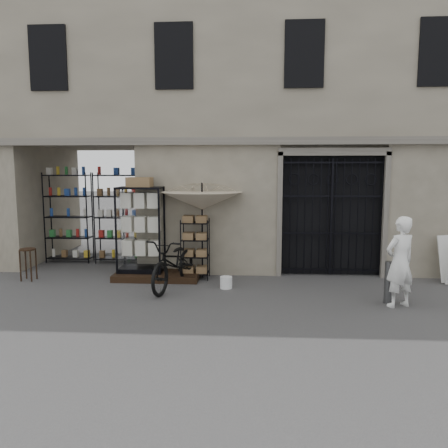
# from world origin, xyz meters

# --- Properties ---
(ground) EXTENTS (80.00, 80.00, 0.00)m
(ground) POSITION_xyz_m (0.00, 0.00, 0.00)
(ground) COLOR black
(ground) RESTS_ON ground
(main_building) EXTENTS (14.00, 4.00, 9.00)m
(main_building) POSITION_xyz_m (0.00, 4.00, 4.50)
(main_building) COLOR gray
(main_building) RESTS_ON ground
(shop_recess) EXTENTS (3.00, 1.70, 3.00)m
(shop_recess) POSITION_xyz_m (-4.50, 2.80, 1.50)
(shop_recess) COLOR black
(shop_recess) RESTS_ON ground
(shop_shelving) EXTENTS (2.70, 0.50, 2.50)m
(shop_shelving) POSITION_xyz_m (-4.55, 3.30, 1.25)
(shop_shelving) COLOR black
(shop_shelving) RESTS_ON ground
(iron_gate) EXTENTS (2.50, 0.21, 3.00)m
(iron_gate) POSITION_xyz_m (1.75, 2.28, 1.50)
(iron_gate) COLOR black
(iron_gate) RESTS_ON ground
(step_platform) EXTENTS (2.00, 0.90, 0.15)m
(step_platform) POSITION_xyz_m (-2.40, 1.55, 0.07)
(step_platform) COLOR black
(step_platform) RESTS_ON ground
(display_cabinet) EXTENTS (1.17, 0.94, 2.20)m
(display_cabinet) POSITION_xyz_m (-2.80, 1.66, 1.06)
(display_cabinet) COLOR black
(display_cabinet) RESTS_ON step_platform
(wire_rack) EXTENTS (0.66, 0.50, 1.43)m
(wire_rack) POSITION_xyz_m (-1.50, 1.66, 0.70)
(wire_rack) COLOR black
(wire_rack) RESTS_ON ground
(market_umbrella) EXTENTS (2.04, 2.07, 2.74)m
(market_umbrella) POSITION_xyz_m (-1.34, 1.74, 1.97)
(market_umbrella) COLOR black
(market_umbrella) RESTS_ON ground
(white_bucket) EXTENTS (0.35, 0.35, 0.26)m
(white_bucket) POSITION_xyz_m (-0.72, 0.84, 0.13)
(white_bucket) COLOR silver
(white_bucket) RESTS_ON ground
(bicycle) EXTENTS (0.99, 1.27, 2.14)m
(bicycle) POSITION_xyz_m (-1.85, 0.82, 0.00)
(bicycle) COLOR black
(bicycle) RESTS_ON ground
(wooden_stool) EXTENTS (0.37, 0.37, 0.76)m
(wooden_stool) POSITION_xyz_m (-5.39, 1.25, 0.40)
(wooden_stool) COLOR black
(wooden_stool) RESTS_ON ground
(steel_bollard) EXTENTS (0.16, 0.16, 0.83)m
(steel_bollard) POSITION_xyz_m (2.49, -0.02, 0.41)
(steel_bollard) COLOR #515254
(steel_bollard) RESTS_ON ground
(shopkeeper) EXTENTS (1.30, 1.84, 0.41)m
(shopkeeper) POSITION_xyz_m (2.62, -0.22, 0.00)
(shopkeeper) COLOR white
(shopkeeper) RESTS_ON ground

